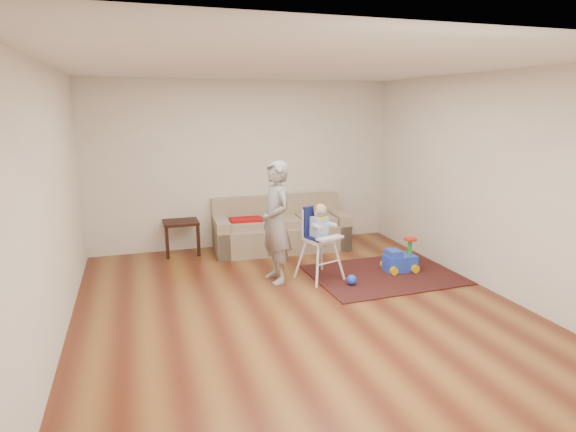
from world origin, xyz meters
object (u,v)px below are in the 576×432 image
object	(u,v)px
ride_on_toy	(400,254)
high_chair	(320,243)
toy_ball	(352,280)
adult	(276,222)
sofa	(280,224)
side_table	(181,237)

from	to	relation	value
ride_on_toy	high_chair	world-z (taller)	high_chair
toy_ball	adult	bearing A→B (deg)	151.01
toy_ball	sofa	bearing A→B (deg)	101.93
high_chair	adult	bearing A→B (deg)	151.63
ride_on_toy	high_chair	xyz separation A→B (m)	(-1.19, 0.07, 0.25)
side_table	ride_on_toy	distance (m)	3.38
ride_on_toy	side_table	bearing A→B (deg)	150.02
sofa	ride_on_toy	bearing A→B (deg)	-47.77
side_table	sofa	bearing A→B (deg)	-9.09
high_chair	sofa	bearing A→B (deg)	75.97
sofa	high_chair	xyz separation A→B (m)	(0.09, -1.50, 0.09)
adult	high_chair	bearing A→B (deg)	70.69
high_chair	toy_ball	bearing A→B (deg)	-68.71
adult	toy_ball	bearing A→B (deg)	52.51
sofa	high_chair	world-z (taller)	high_chair
sofa	side_table	world-z (taller)	sofa
sofa	side_table	size ratio (longest dim) A/B	4.12
high_chair	side_table	bearing A→B (deg)	115.81
side_table	adult	distance (m)	2.04
ride_on_toy	adult	bearing A→B (deg)	176.81
sofa	high_chair	size ratio (longest dim) A/B	2.09
side_table	high_chair	xyz separation A→B (m)	(1.66, -1.75, 0.24)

